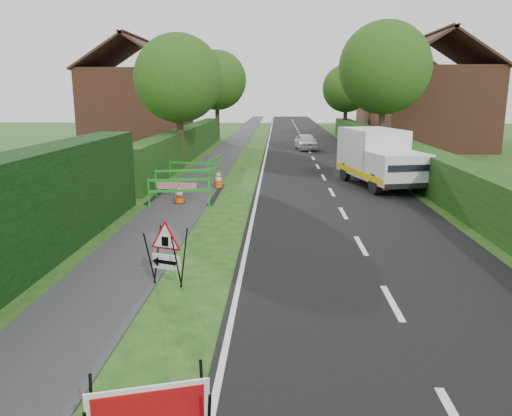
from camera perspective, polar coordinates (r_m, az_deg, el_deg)
name	(u,v)px	position (r m, az deg, el deg)	size (l,w,h in m)	color
ground	(252,326)	(8.39, -0.51, -13.32)	(120.00, 120.00, 0.00)	#1B4513
road_surface	(303,139)	(42.74, 5.35, 7.82)	(6.00, 90.00, 0.02)	black
footpath	(238,139)	(42.82, -2.09, 7.88)	(2.00, 90.00, 0.02)	#2D2D30
hedge_west_far	(187,158)	(30.24, -7.85, 5.69)	(1.00, 24.00, 1.80)	#14380F
hedge_east	(407,175)	(24.58, 16.87, 3.63)	(1.20, 50.00, 1.50)	#14380F
house_west	(139,106)	(38.95, -13.25, 11.33)	(7.50, 7.40, 7.88)	brown
house_east_a	(432,106)	(37.08, 19.47, 10.88)	(7.50, 7.40, 7.88)	brown
house_east_b	(399,103)	(50.87, 16.01, 11.45)	(7.50, 7.40, 7.88)	brown
tree_nw	(178,79)	(26.02, -8.86, 14.41)	(4.40, 4.40, 6.70)	#2D2116
tree_ne	(385,68)	(30.16, 14.49, 15.25)	(5.20, 5.20, 7.79)	#2D2116
tree_fw	(217,80)	(41.84, -4.51, 14.35)	(4.80, 4.80, 7.24)	#2D2116
tree_fe	(346,88)	(45.92, 10.28, 13.29)	(4.20, 4.20, 6.33)	#2D2116
triangle_sign	(164,248)	(9.89, -10.44, -4.54)	(0.98, 0.98, 1.13)	black
works_van	(379,157)	(21.18, 13.84, 5.74)	(3.04, 5.34, 2.30)	silver
traffic_cone_0	(386,181)	(20.13, 14.68, 2.96)	(0.38, 0.38, 0.79)	black
traffic_cone_1	(393,174)	(22.06, 15.42, 3.75)	(0.38, 0.38, 0.79)	black
traffic_cone_2	(372,165)	(24.67, 13.14, 4.80)	(0.38, 0.38, 0.79)	black
traffic_cone_3	(179,192)	(17.47, -8.79, 1.77)	(0.38, 0.38, 0.79)	black
traffic_cone_4	(218,178)	(20.21, -4.32, 3.38)	(0.38, 0.38, 0.79)	black
ped_barrier_0	(179,188)	(16.93, -8.80, 2.24)	(2.09, 0.76, 1.00)	#1A911F
ped_barrier_1	(183,178)	(18.99, -8.37, 3.40)	(2.08, 0.85, 1.00)	#1A911F
ped_barrier_2	(192,170)	(20.99, -7.29, 4.33)	(2.08, 0.82, 1.00)	#1A911F
ped_barrier_3	(215,165)	(22.26, -4.75, 4.87)	(0.64, 2.09, 1.00)	#1A911F
redwhite_plank	(177,198)	(18.52, -9.02, 1.15)	(1.50, 0.04, 0.25)	red
hatchback_car	(306,142)	(34.69, 5.75, 7.56)	(1.29, 3.20, 1.09)	white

